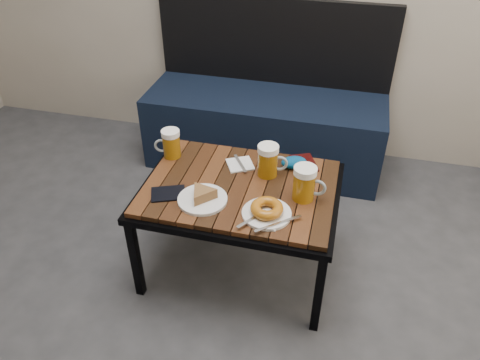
% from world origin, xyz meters
% --- Properties ---
extents(bench, '(1.40, 0.50, 0.95)m').
position_xyz_m(bench, '(0.10, 1.76, 0.27)').
color(bench, black).
rests_on(bench, ground).
extents(cafe_table, '(0.84, 0.62, 0.47)m').
position_xyz_m(cafe_table, '(0.18, 0.84, 0.43)').
color(cafe_table, black).
rests_on(cafe_table, ground).
extents(beer_mug_left, '(0.13, 0.10, 0.13)m').
position_xyz_m(beer_mug_left, '(-0.19, 0.98, 0.54)').
color(beer_mug_left, '#925D0B').
rests_on(beer_mug_left, cafe_table).
extents(beer_mug_centre, '(0.14, 0.10, 0.15)m').
position_xyz_m(beer_mug_centre, '(0.27, 0.94, 0.55)').
color(beer_mug_centre, '#925D0B').
rests_on(beer_mug_centre, cafe_table).
extents(beer_mug_right, '(0.14, 0.09, 0.15)m').
position_xyz_m(beer_mug_right, '(0.45, 0.82, 0.55)').
color(beer_mug_right, '#925D0B').
rests_on(beer_mug_right, cafe_table).
extents(plate_pie, '(0.20, 0.20, 0.06)m').
position_xyz_m(plate_pie, '(0.05, 0.70, 0.49)').
color(plate_pie, white).
rests_on(plate_pie, cafe_table).
extents(plate_bagel, '(0.23, 0.22, 0.05)m').
position_xyz_m(plate_bagel, '(0.32, 0.67, 0.49)').
color(plate_bagel, white).
rests_on(plate_bagel, cafe_table).
extents(napkin_left, '(0.15, 0.15, 0.01)m').
position_xyz_m(napkin_left, '(0.14, 0.99, 0.48)').
color(napkin_left, white).
rests_on(napkin_left, cafe_table).
extents(napkin_right, '(0.13, 0.12, 0.01)m').
position_xyz_m(napkin_right, '(0.32, 0.64, 0.48)').
color(napkin_right, white).
rests_on(napkin_right, cafe_table).
extents(passport_navy, '(0.17, 0.14, 0.01)m').
position_xyz_m(passport_navy, '(-0.10, 0.70, 0.48)').
color(passport_navy, black).
rests_on(passport_navy, cafe_table).
extents(passport_burgundy, '(0.15, 0.17, 0.01)m').
position_xyz_m(passport_burgundy, '(0.41, 1.07, 0.48)').
color(passport_burgundy, black).
rests_on(passport_burgundy, cafe_table).
extents(knit_pouch, '(0.13, 0.11, 0.05)m').
position_xyz_m(knit_pouch, '(0.37, 1.03, 0.50)').
color(knit_pouch, navy).
rests_on(knit_pouch, cafe_table).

